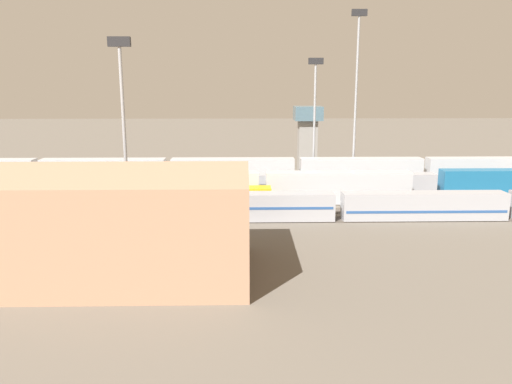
% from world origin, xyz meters
% --- Properties ---
extents(ground_plane, '(400.00, 400.00, 0.00)m').
position_xyz_m(ground_plane, '(0.00, 0.00, 0.00)').
color(ground_plane, '#60594F').
extents(track_bed_0, '(140.00, 2.80, 0.12)m').
position_xyz_m(track_bed_0, '(0.00, -12.50, 0.06)').
color(track_bed_0, '#4C443D').
rests_on(track_bed_0, ground_plane).
extents(track_bed_1, '(140.00, 2.80, 0.12)m').
position_xyz_m(track_bed_1, '(0.00, -7.50, 0.06)').
color(track_bed_1, '#4C443D').
rests_on(track_bed_1, ground_plane).
extents(track_bed_2, '(140.00, 2.80, 0.12)m').
position_xyz_m(track_bed_2, '(0.00, -2.50, 0.06)').
color(track_bed_2, '#4C443D').
rests_on(track_bed_2, ground_plane).
extents(track_bed_3, '(140.00, 2.80, 0.12)m').
position_xyz_m(track_bed_3, '(0.00, 2.50, 0.06)').
color(track_bed_3, '#4C443D').
rests_on(track_bed_3, ground_plane).
extents(track_bed_4, '(140.00, 2.80, 0.12)m').
position_xyz_m(track_bed_4, '(0.00, 7.50, 0.06)').
color(track_bed_4, '#4C443D').
rests_on(track_bed_4, ground_plane).
extents(track_bed_5, '(140.00, 2.80, 0.12)m').
position_xyz_m(track_bed_5, '(0.00, 12.50, 0.06)').
color(track_bed_5, '#4C443D').
rests_on(track_bed_5, ground_plane).
extents(train_on_track_1, '(47.20, 3.06, 5.00)m').
position_xyz_m(train_on_track_1, '(33.99, -7.50, 2.60)').
color(train_on_track_1, '#A8AAB2').
rests_on(train_on_track_1, ground_plane).
extents(train_on_track_4, '(10.00, 3.00, 5.00)m').
position_xyz_m(train_on_track_4, '(1.54, 7.50, 2.16)').
color(train_on_track_4, gold).
rests_on(train_on_track_4, ground_plane).
extents(train_on_track_2, '(114.80, 3.00, 4.40)m').
position_xyz_m(train_on_track_2, '(4.99, -2.50, 2.08)').
color(train_on_track_2, '#1E6B9E').
rests_on(train_on_track_2, ground_plane).
extents(train_on_track_0, '(119.80, 3.00, 5.00)m').
position_xyz_m(train_on_track_0, '(2.41, -12.50, 2.62)').
color(train_on_track_0, silver).
rests_on(train_on_track_0, ground_plane).
extents(train_on_track_3, '(47.20, 3.00, 5.00)m').
position_xyz_m(train_on_track_3, '(-2.61, 2.50, 2.62)').
color(train_on_track_3, silver).
rests_on(train_on_track_3, ground_plane).
extents(train_on_track_5, '(95.60, 3.06, 3.80)m').
position_xyz_m(train_on_track_5, '(-12.90, 12.50, 2.00)').
color(train_on_track_5, '#A8AAB2').
rests_on(train_on_track_5, ground_plane).
extents(light_mast_0, '(2.80, 0.70, 23.57)m').
position_xyz_m(light_mast_0, '(-13.28, -16.22, 15.33)').
color(light_mast_0, '#9EA0A5').
rests_on(light_mast_0, ground_plane).
extents(light_mast_1, '(2.80, 0.70, 24.47)m').
position_xyz_m(light_mast_1, '(15.63, 15.42, 15.83)').
color(light_mast_1, '#9EA0A5').
rests_on(light_mast_1, ground_plane).
extents(light_mast_2, '(2.80, 0.70, 32.11)m').
position_xyz_m(light_mast_2, '(-20.90, -15.23, 19.99)').
color(light_mast_2, '#9EA0A5').
rests_on(light_mast_2, ground_plane).
extents(maintenance_shed, '(38.21, 15.45, 10.24)m').
position_xyz_m(maintenance_shed, '(18.84, 32.10, 5.12)').
color(maintenance_shed, tan).
rests_on(maintenance_shed, ground_plane).
extents(control_tower, '(6.00, 6.00, 14.04)m').
position_xyz_m(control_tower, '(-13.62, -29.15, 8.18)').
color(control_tower, gray).
rests_on(control_tower, ground_plane).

